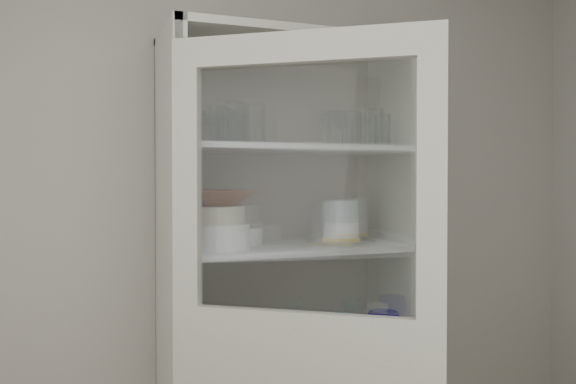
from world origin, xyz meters
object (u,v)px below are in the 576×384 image
object	(u,v)px
pantry_cabinet	(283,320)
yellow_trivet	(341,238)
white_canister	(186,334)
goblet_2	(329,128)
goblet_0	(201,127)
mug_teal	(339,325)
goblet_3	(342,128)
teal_jar	(276,329)
measuring_cups	(288,345)
glass_platter	(341,242)
plate_stack_back	(238,236)
white_ramekin	(341,229)
terracotta_bowl	(217,198)
plate_stack_front	(217,236)
mug_blue	(383,324)
mug_white	(368,331)
grey_bowl_stack	(341,222)
cream_bowl	(217,215)
cupboard_door	(303,382)
goblet_1	(243,127)

from	to	relation	value
pantry_cabinet	yellow_trivet	xyz separation A→B (m)	(0.22, -0.09, 0.34)
white_canister	goblet_2	bearing A→B (deg)	5.75
goblet_0	mug_teal	xyz separation A→B (m)	(0.59, -0.05, -0.83)
goblet_3	mug_teal	distance (m)	0.85
teal_jar	white_canister	distance (m)	0.37
measuring_cups	mug_teal	bearing A→B (deg)	23.86
glass_platter	white_canister	size ratio (longest dim) A/B	2.28
plate_stack_back	white_ramekin	xyz separation A→B (m)	(0.41, -0.13, 0.02)
terracotta_bowl	glass_platter	xyz separation A→B (m)	(0.53, 0.02, -0.19)
plate_stack_front	plate_stack_back	bearing A→B (deg)	48.55
mug_blue	mug_white	bearing A→B (deg)	-137.17
goblet_0	grey_bowl_stack	distance (m)	0.70
white_ramekin	mug_blue	world-z (taller)	white_ramekin
glass_platter	teal_jar	xyz separation A→B (m)	(-0.26, 0.06, -0.35)
pantry_cabinet	terracotta_bowl	bearing A→B (deg)	-160.41
cream_bowl	terracotta_bowl	bearing A→B (deg)	0.00
glass_platter	white_ramekin	world-z (taller)	white_ramekin
mug_blue	white_canister	world-z (taller)	white_canister
cupboard_door	yellow_trivet	size ratio (longest dim) A/B	13.22
goblet_0	plate_stack_front	xyz separation A→B (m)	(0.03, -0.12, -0.43)
goblet_1	white_ramekin	size ratio (longest dim) A/B	1.03
goblet_2	measuring_cups	distance (m)	0.93
goblet_2	terracotta_bowl	size ratio (longest dim) A/B	0.74
goblet_3	mug_white	xyz separation A→B (m)	(0.01, -0.23, -0.85)
goblet_1	glass_platter	xyz separation A→B (m)	(0.39, -0.10, -0.47)
cream_bowl	white_canister	xyz separation A→B (m)	(-0.10, 0.09, -0.47)
white_ramekin	mug_teal	bearing A→B (deg)	69.31
goblet_1	white_canister	bearing A→B (deg)	-172.86
terracotta_bowl	grey_bowl_stack	distance (m)	0.55
goblet_1	plate_stack_back	distance (m)	0.44
goblet_2	goblet_3	bearing A→B (deg)	14.01
goblet_0	goblet_1	world-z (taller)	goblet_1
goblet_2	cream_bowl	xyz separation A→B (m)	(-0.54, -0.15, -0.36)
cream_bowl	white_canister	distance (m)	0.49
goblet_1	plate_stack_front	size ratio (longest dim) A/B	0.62
yellow_trivet	white_canister	xyz separation A→B (m)	(-0.63, 0.07, -0.36)
cupboard_door	terracotta_bowl	size ratio (longest dim) A/B	8.06
goblet_1	teal_jar	size ratio (longest dim) A/B	1.45
goblet_1	measuring_cups	world-z (taller)	goblet_1
glass_platter	grey_bowl_stack	distance (m)	0.09
goblet_0	goblet_2	size ratio (longest dim) A/B	0.82
grey_bowl_stack	goblet_2	bearing A→B (deg)	89.55
mug_blue	mug_white	xyz separation A→B (m)	(-0.10, -0.05, -0.01)
plate_stack_back	white_canister	bearing A→B (deg)	-166.48
yellow_trivet	measuring_cups	world-z (taller)	yellow_trivet
cream_bowl	mug_white	size ratio (longest dim) A/B	2.14
goblet_2	mug_white	world-z (taller)	goblet_2
cream_bowl	plate_stack_back	bearing A→B (deg)	48.55
cupboard_door	plate_stack_back	distance (m)	0.73
cupboard_door	plate_stack_front	size ratio (longest dim) A/B	8.03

